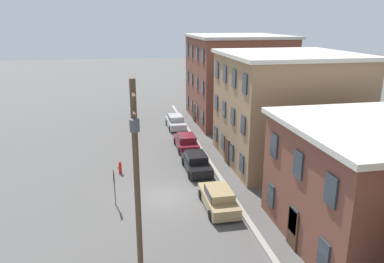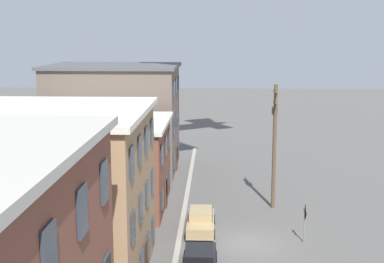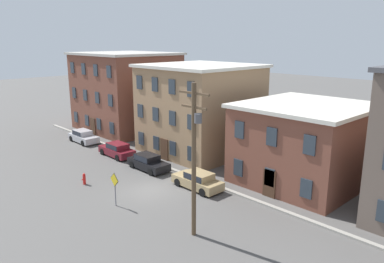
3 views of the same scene
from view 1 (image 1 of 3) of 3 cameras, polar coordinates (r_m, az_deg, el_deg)
ground_plane at (r=26.54m, az=-3.97°, el=-9.91°), size 200.00×200.00×0.00m
kerb_strip at (r=27.34m, az=5.54°, el=-8.94°), size 56.00×0.36×0.16m
apartment_corner at (r=45.86m, az=6.76°, el=8.07°), size 12.48×10.75×10.19m
apartment_midblock at (r=32.85m, az=14.03°, el=3.51°), size 10.85×10.50×9.31m
apartment_far at (r=22.95m, az=26.82°, el=-6.97°), size 9.74×10.33×6.69m
car_silver at (r=42.73m, az=-2.50°, el=1.56°), size 4.40×1.92×1.43m
car_maroon at (r=35.60m, az=-0.89°, el=-1.53°), size 4.40×1.92×1.43m
car_black at (r=30.54m, az=0.70°, el=-4.67°), size 4.40×1.92×1.43m
car_tan at (r=24.76m, az=4.08°, el=-10.04°), size 4.40×1.92×1.43m
caution_sign at (r=25.27m, az=-11.81°, el=-7.41°), size 1.04×0.08×2.54m
utility_pole at (r=17.46m, az=-8.49°, el=-5.58°), size 2.40×0.44×9.44m
fire_hydrant at (r=30.73m, az=-10.90°, el=-5.38°), size 0.24×0.34×0.96m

